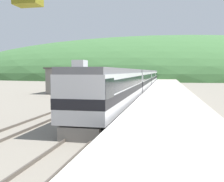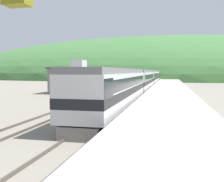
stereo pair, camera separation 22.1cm
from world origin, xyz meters
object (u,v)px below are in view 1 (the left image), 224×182
carriage_third (148,78)px  carriage_fourth (152,76)px  siding_train (116,80)px  carriage_second (139,80)px  express_train_lead_car (115,89)px

carriage_third → carriage_fourth: bearing=90.0°
carriage_fourth → siding_train: (-4.73, -39.72, -0.11)m
siding_train → carriage_second: bearing=-32.7°
carriage_third → siding_train: siding_train is taller
carriage_second → express_train_lead_car: bearing=-90.0°
express_train_lead_car → carriage_second: bearing=90.0°
carriage_third → siding_train: (-4.73, -18.34, -0.11)m
carriage_fourth → siding_train: bearing=-96.8°
carriage_fourth → carriage_third: bearing=-90.0°
carriage_second → carriage_fourth: size_ratio=1.00×
express_train_lead_car → siding_train: (-4.73, 24.86, -0.12)m
express_train_lead_car → carriage_third: size_ratio=1.02×
express_train_lead_car → carriage_third: 43.21m
siding_train → express_train_lead_car: bearing=-79.2°
carriage_second → siding_train: siding_train is taller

